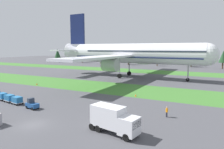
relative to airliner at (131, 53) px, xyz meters
The scene contains 14 objects.
ground_plane 52.89m from the airliner, 84.50° to the right, with size 400.00×400.00×0.00m, color #47474C.
grass_strip_near 24.18m from the airliner, 77.10° to the right, with size 320.00×15.76×0.01m, color #3D752D.
grass_strip_far 24.11m from the airliner, 77.06° to the left, with size 320.00×15.76×0.01m, color #3D752D.
airliner is the anchor object (origin of this frame).
baggage_tug 46.98m from the airliner, 91.83° to the right, with size 2.76×1.65×1.97m.
cargo_dolly_lead 46.68m from the airliner, 98.07° to the right, with size 2.39×1.80×1.55m.
cargo_dolly_second 46.77m from the airliner, 101.68° to the right, with size 2.39×1.80×1.55m.
cargo_dolly_third 47.04m from the airliner, 105.26° to the right, with size 2.39×1.80×1.55m.
catering_truck 52.40m from the airliner, 71.02° to the right, with size 7.25×3.49×3.58m.
ground_crew_marshaller 54.59m from the airliner, 68.84° to the right, with size 0.36×0.53×1.74m.
ground_crew_loader 45.93m from the airliner, 61.07° to the right, with size 0.36×0.51×1.74m.
taxiway_marker_0 32.26m from the airliner, 66.40° to the right, with size 0.44×0.44×0.56m, color orange.
taxiway_marker_1 35.52m from the airliner, 124.72° to the right, with size 0.44×0.44×0.67m, color orange.
distant_tree_line 54.43m from the airliner, 83.38° to the left, with size 180.06×10.74×11.99m.
Camera 1 is at (23.21, -20.08, 11.23)m, focal length 32.30 mm.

